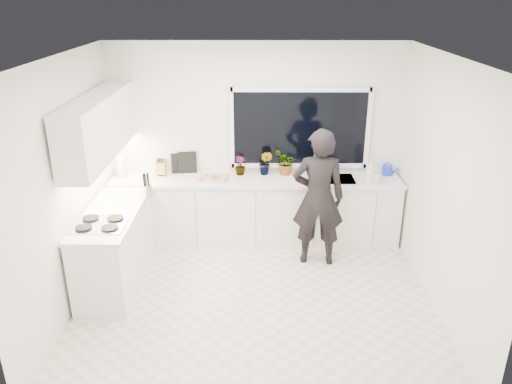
{
  "coord_description": "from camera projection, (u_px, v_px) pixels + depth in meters",
  "views": [
    {
      "loc": [
        0.05,
        -4.89,
        3.31
      ],
      "look_at": [
        0.01,
        0.4,
        1.15
      ],
      "focal_mm": 35.0,
      "sensor_mm": 36.0,
      "label": 1
    }
  ],
  "objects": [
    {
      "name": "faucet",
      "position": [
        331.0,
        166.0,
        6.91
      ],
      "size": [
        0.03,
        0.03,
        0.22
      ],
      "primitive_type": "cylinder",
      "color": "silver",
      "rests_on": "countertop_back"
    },
    {
      "name": "pizza",
      "position": [
        213.0,
        177.0,
        6.74
      ],
      "size": [
        0.41,
        0.32,
        0.01
      ],
      "primitive_type": "cube",
      "rotation": [
        0.0,
        0.0,
        -0.16
      ],
      "color": "red",
      "rests_on": "pizza_tray"
    },
    {
      "name": "pizza_tray",
      "position": [
        213.0,
        178.0,
        6.75
      ],
      "size": [
        0.45,
        0.36,
        0.03
      ],
      "primitive_type": "cube",
      "rotation": [
        0.0,
        0.0,
        -0.16
      ],
      "color": "#B0AFB4",
      "rests_on": "countertop_back"
    },
    {
      "name": "base_cabinets_back",
      "position": [
        256.0,
        211.0,
        6.96
      ],
      "size": [
        3.92,
        0.58,
        0.88
      ],
      "primitive_type": "cube",
      "color": "white",
      "rests_on": "floor"
    },
    {
      "name": "countertop_left",
      "position": [
        111.0,
        213.0,
        5.77
      ],
      "size": [
        0.62,
        1.6,
        0.04
      ],
      "primitive_type": "cube",
      "color": "silver",
      "rests_on": "base_cabinets_left"
    },
    {
      "name": "herb_plants",
      "position": [
        279.0,
        163.0,
        6.86
      ],
      "size": [
        1.23,
        0.38,
        0.34
      ],
      "color": "#26662D",
      "rests_on": "countertop_back"
    },
    {
      "name": "wall_right",
      "position": [
        445.0,
        189.0,
        5.26
      ],
      "size": [
        0.02,
        3.5,
        2.7
      ],
      "primitive_type": "cube",
      "color": "white",
      "rests_on": "ground"
    },
    {
      "name": "picture_frame_small",
      "position": [
        188.0,
        162.0,
        6.95
      ],
      "size": [
        0.25,
        0.05,
        0.3
      ],
      "primitive_type": "cube",
      "rotation": [
        0.0,
        0.0,
        0.13
      ],
      "color": "black",
      "rests_on": "countertop_back"
    },
    {
      "name": "picture_frame_large",
      "position": [
        179.0,
        163.0,
        6.95
      ],
      "size": [
        0.22,
        0.09,
        0.28
      ],
      "primitive_type": "cube",
      "rotation": [
        0.0,
        0.0,
        0.31
      ],
      "color": "black",
      "rests_on": "countertop_back"
    },
    {
      "name": "watering_can",
      "position": [
        387.0,
        170.0,
        6.89
      ],
      "size": [
        0.15,
        0.15,
        0.13
      ],
      "primitive_type": "cylinder",
      "rotation": [
        0.0,
        0.0,
        0.04
      ],
      "color": "#1636D2",
      "rests_on": "countertop_back"
    },
    {
      "name": "base_cabinets_left",
      "position": [
        115.0,
        248.0,
        5.95
      ],
      "size": [
        0.58,
        1.6,
        0.88
      ],
      "primitive_type": "cube",
      "color": "white",
      "rests_on": "floor"
    },
    {
      "name": "person",
      "position": [
        318.0,
        198.0,
        6.22
      ],
      "size": [
        0.67,
        0.46,
        1.79
      ],
      "primitive_type": "imported",
      "rotation": [
        0.0,
        0.0,
        3.09
      ],
      "color": "black",
      "rests_on": "floor"
    },
    {
      "name": "ceiling",
      "position": [
        254.0,
        57.0,
        4.76
      ],
      "size": [
        4.0,
        3.5,
        0.02
      ],
      "primitive_type": "cube",
      "color": "white",
      "rests_on": "wall_back"
    },
    {
      "name": "countertop_back",
      "position": [
        256.0,
        180.0,
        6.77
      ],
      "size": [
        3.94,
        0.62,
        0.04
      ],
      "primitive_type": "cube",
      "color": "silver",
      "rests_on": "base_cabinets_back"
    },
    {
      "name": "paper_towel_roll",
      "position": [
        121.0,
        167.0,
        6.83
      ],
      "size": [
        0.14,
        0.14,
        0.26
      ],
      "primitive_type": "cylinder",
      "rotation": [
        0.0,
        0.0,
        -0.27
      ],
      "color": "silver",
      "rests_on": "countertop_back"
    },
    {
      "name": "wall_left",
      "position": [
        65.0,
        188.0,
        5.28
      ],
      "size": [
        0.02,
        3.5,
        2.7
      ],
      "primitive_type": "cube",
      "color": "white",
      "rests_on": "ground"
    },
    {
      "name": "floor",
      "position": [
        255.0,
        297.0,
        5.78
      ],
      "size": [
        4.0,
        3.5,
        0.02
      ],
      "primitive_type": "cube",
      "color": "beige",
      "rests_on": "ground"
    },
    {
      "name": "stovetop",
      "position": [
        100.0,
        224.0,
        5.44
      ],
      "size": [
        0.56,
        0.48,
        0.03
      ],
      "primitive_type": "cube",
      "color": "black",
      "rests_on": "countertop_left"
    },
    {
      "name": "utensil_crock",
      "position": [
        147.0,
        191.0,
        6.15
      ],
      "size": [
        0.16,
        0.16,
        0.16
      ],
      "primitive_type": "cylinder",
      "rotation": [
        0.0,
        0.0,
        -0.26
      ],
      "color": "silver",
      "rests_on": "countertop_left"
    },
    {
      "name": "soap_bottles",
      "position": [
        371.0,
        172.0,
        6.57
      ],
      "size": [
        0.19,
        0.13,
        0.33
      ],
      "color": "#D8BF66",
      "rests_on": "countertop_back"
    },
    {
      "name": "sink",
      "position": [
        333.0,
        182.0,
        6.79
      ],
      "size": [
        0.58,
        0.42,
        0.14
      ],
      "primitive_type": "cube",
      "color": "silver",
      "rests_on": "countertop_back"
    },
    {
      "name": "window",
      "position": [
        300.0,
        128.0,
        6.79
      ],
      "size": [
        1.8,
        0.02,
        1.0
      ],
      "primitive_type": "cube",
      "color": "black",
      "rests_on": "wall_back"
    },
    {
      "name": "wall_back",
      "position": [
        256.0,
        142.0,
        6.9
      ],
      "size": [
        4.0,
        0.02,
        2.7
      ],
      "primitive_type": "cube",
      "color": "white",
      "rests_on": "ground"
    },
    {
      "name": "knife_block",
      "position": [
        161.0,
        167.0,
        6.87
      ],
      "size": [
        0.14,
        0.11,
        0.22
      ],
      "primitive_type": "cube",
      "rotation": [
        0.0,
        0.0,
        -0.07
      ],
      "color": "#A27D4B",
      "rests_on": "countertop_back"
    },
    {
      "name": "upper_cabinets",
      "position": [
        100.0,
        126.0,
        5.74
      ],
      "size": [
        0.34,
        2.1,
        0.7
      ],
      "primitive_type": "cube",
      "color": "white",
      "rests_on": "wall_left"
    }
  ]
}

